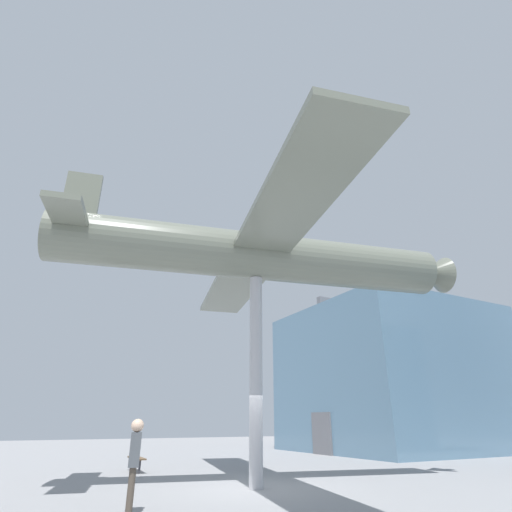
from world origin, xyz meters
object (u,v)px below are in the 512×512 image
plaza_bench (137,459)px  support_pylon_central (256,373)px  suspended_airplane (260,256)px  visitor_person (134,457)px

plaza_bench → support_pylon_central: bearing=20.3°
support_pylon_central → suspended_airplane: size_ratio=0.41×
suspended_airplane → plaza_bench: size_ratio=9.18×
support_pylon_central → suspended_airplane: (0.03, 0.14, 4.00)m
plaza_bench → suspended_airplane: bearing=21.4°
support_pylon_central → suspended_airplane: 4.00m
suspended_airplane → visitor_person: size_ratio=8.41×
visitor_person → support_pylon_central: bearing=-52.6°
support_pylon_central → visitor_person: (1.87, -3.89, -2.10)m
suspended_airplane → plaza_bench: (-5.84, -2.29, -6.71)m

